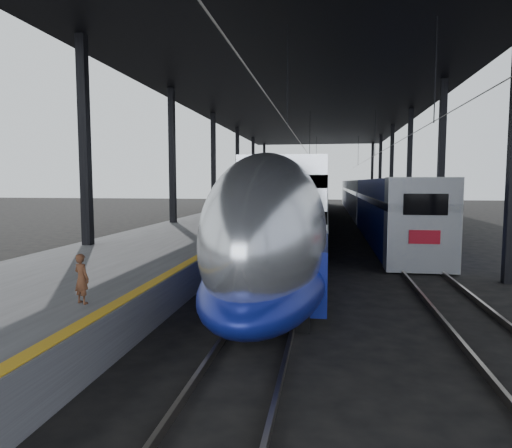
# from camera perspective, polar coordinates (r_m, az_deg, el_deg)

# --- Properties ---
(ground) EXTENTS (160.00, 160.00, 0.00)m
(ground) POSITION_cam_1_polar(r_m,az_deg,el_deg) (12.49, -7.69, -10.79)
(ground) COLOR black
(ground) RESTS_ON ground
(platform) EXTENTS (6.00, 80.00, 1.00)m
(platform) POSITION_cam_1_polar(r_m,az_deg,el_deg) (32.39, -3.51, 0.04)
(platform) COLOR #4C4C4F
(platform) RESTS_ON ground
(yellow_strip) EXTENTS (0.30, 80.00, 0.01)m
(yellow_strip) POSITION_cam_1_polar(r_m,az_deg,el_deg) (31.86, 1.41, 0.88)
(yellow_strip) COLOR #CD9413
(yellow_strip) RESTS_ON platform
(rails) EXTENTS (6.52, 80.00, 0.16)m
(rails) POSITION_cam_1_polar(r_m,az_deg,el_deg) (31.69, 10.77, -0.92)
(rails) COLOR slate
(rails) RESTS_ON ground
(canopy) EXTENTS (18.00, 75.00, 9.47)m
(canopy) POSITION_cam_1_polar(r_m,az_deg,el_deg) (32.04, 6.23, 15.43)
(canopy) COLOR black
(canopy) RESTS_ON ground
(tgv_train) EXTENTS (3.01, 65.20, 4.32)m
(tgv_train) POSITION_cam_1_polar(r_m,az_deg,el_deg) (38.98, 6.80, 3.14)
(tgv_train) COLOR silver
(tgv_train) RESTS_ON ground
(second_train) EXTENTS (2.63, 56.05, 3.63)m
(second_train) POSITION_cam_1_polar(r_m,az_deg,el_deg) (44.85, 13.49, 3.07)
(second_train) COLOR navy
(second_train) RESTS_ON ground
(child) EXTENTS (0.44, 0.37, 1.02)m
(child) POSITION_cam_1_polar(r_m,az_deg,el_deg) (9.88, -20.97, -6.39)
(child) COLOR #502D1A
(child) RESTS_ON platform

